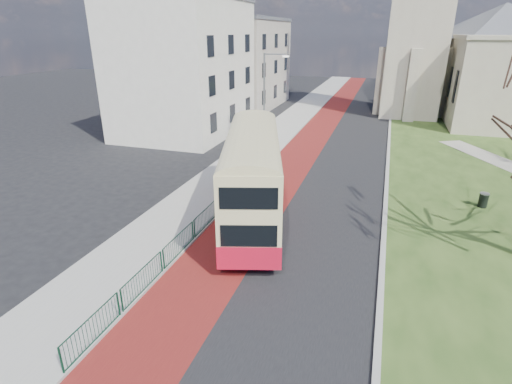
% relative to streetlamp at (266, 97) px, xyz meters
% --- Properties ---
extents(ground, '(160.00, 160.00, 0.00)m').
position_rel_streetlamp_xyz_m(ground, '(4.35, -18.00, -4.59)').
color(ground, black).
rests_on(ground, ground).
extents(road_carriageway, '(9.00, 120.00, 0.01)m').
position_rel_streetlamp_xyz_m(road_carriageway, '(5.85, 2.00, -4.59)').
color(road_carriageway, black).
rests_on(road_carriageway, ground).
extents(bus_lane, '(3.40, 120.00, 0.01)m').
position_rel_streetlamp_xyz_m(bus_lane, '(3.15, 2.00, -4.59)').
color(bus_lane, '#591414').
rests_on(bus_lane, ground).
extents(pavement_west, '(4.00, 120.00, 0.12)m').
position_rel_streetlamp_xyz_m(pavement_west, '(-0.65, 2.00, -4.53)').
color(pavement_west, gray).
rests_on(pavement_west, ground).
extents(kerb_west, '(0.25, 120.00, 0.13)m').
position_rel_streetlamp_xyz_m(kerb_west, '(1.35, 2.00, -4.53)').
color(kerb_west, '#999993').
rests_on(kerb_west, ground).
extents(kerb_east, '(0.25, 80.00, 0.13)m').
position_rel_streetlamp_xyz_m(kerb_east, '(10.45, 4.00, -4.53)').
color(kerb_east, '#999993').
rests_on(kerb_east, ground).
extents(pedestrian_railing, '(0.07, 24.00, 1.12)m').
position_rel_streetlamp_xyz_m(pedestrian_railing, '(1.40, -14.00, -4.04)').
color(pedestrian_railing, '#0D3A25').
rests_on(pedestrian_railing, ground).
extents(street_block_near, '(10.30, 14.30, 13.00)m').
position_rel_streetlamp_xyz_m(street_block_near, '(-9.65, 4.00, 1.92)').
color(street_block_near, silver).
rests_on(street_block_near, ground).
extents(street_block_far, '(10.30, 16.30, 11.50)m').
position_rel_streetlamp_xyz_m(street_block_far, '(-9.65, 20.00, 1.17)').
color(street_block_far, '#B3A897').
rests_on(street_block_far, ground).
extents(streetlamp, '(2.13, 0.18, 8.00)m').
position_rel_streetlamp_xyz_m(streetlamp, '(0.00, 0.00, 0.00)').
color(streetlamp, gray).
rests_on(streetlamp, pavement_west).
extents(bus, '(5.97, 11.91, 4.86)m').
position_rel_streetlamp_xyz_m(bus, '(3.45, -13.98, -1.82)').
color(bus, '#B61028').
rests_on(bus, ground).
extents(litter_bin, '(0.55, 0.55, 0.88)m').
position_rel_streetlamp_xyz_m(litter_bin, '(15.92, -8.13, -4.11)').
color(litter_bin, black).
rests_on(litter_bin, grass_green).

